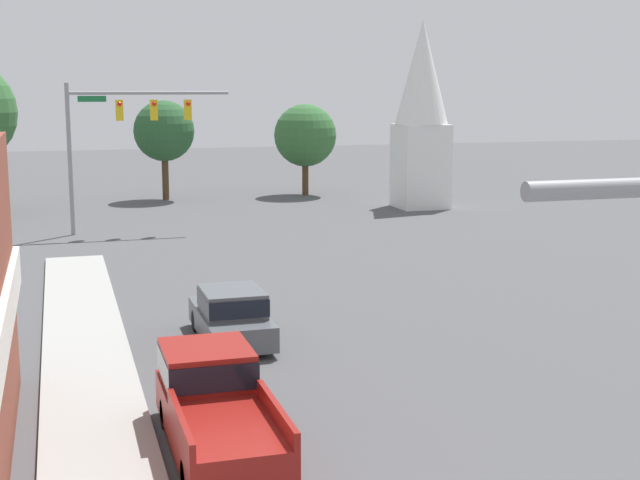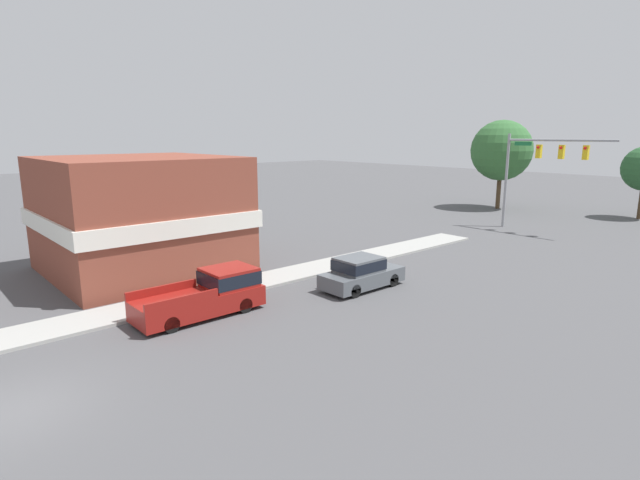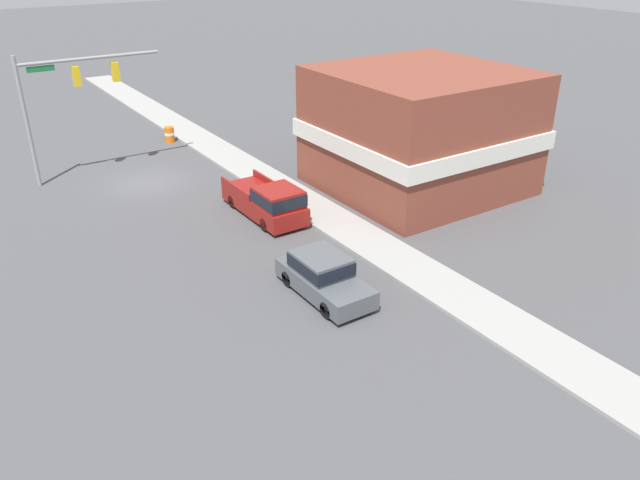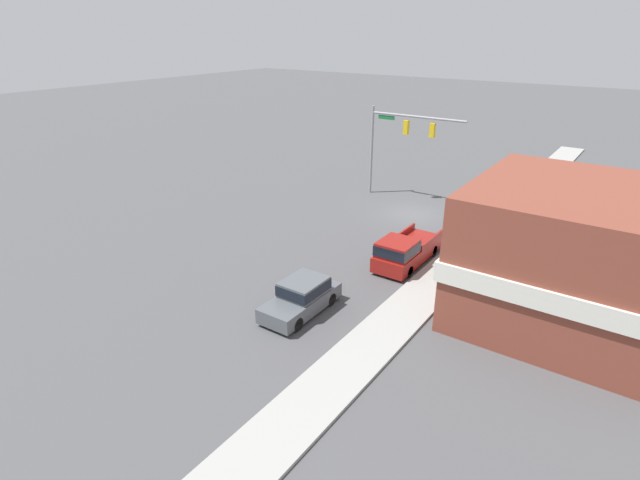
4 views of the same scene
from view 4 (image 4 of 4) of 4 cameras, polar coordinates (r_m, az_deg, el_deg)
name	(u,v)px [view 4 (image 4 of 4)]	position (r m, az deg, el deg)	size (l,w,h in m)	color
ground_plane	(412,214)	(37.48, 10.42, 2.91)	(200.00, 200.00, 0.00)	#4C4C4F
sidewalk_curb	(489,230)	(35.68, 18.71, 1.09)	(2.40, 60.00, 0.14)	#9E9E99
near_signal_assembly	(399,134)	(39.77, 9.03, 11.88)	(7.69, 0.49, 7.07)	gray
car_lead	(302,296)	(24.17, -2.08, -6.39)	(1.87, 4.44, 1.63)	black
pickup_truck_parked	(404,251)	(29.04, 9.62, -1.23)	(1.99, 5.46, 1.86)	black
construction_barrel	(493,194)	(41.95, 19.15, 4.94)	(0.66, 0.66, 1.02)	orange
corner_brick_building	(581,258)	(25.41, 27.63, -1.81)	(10.00, 9.70, 6.38)	brown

